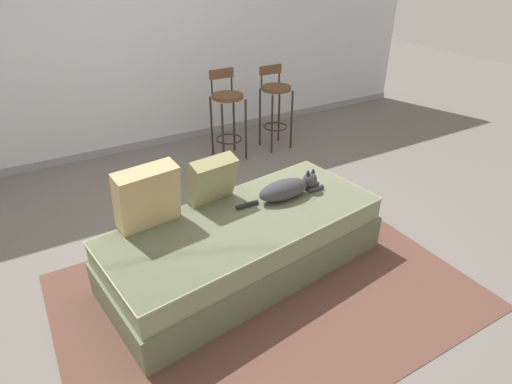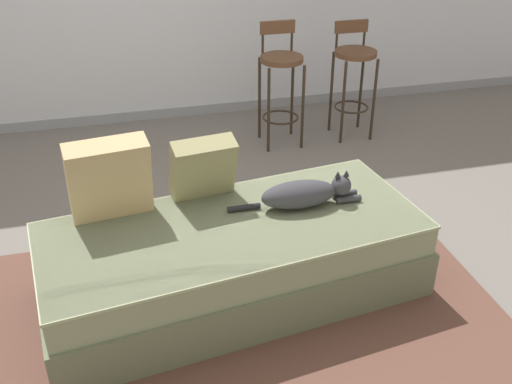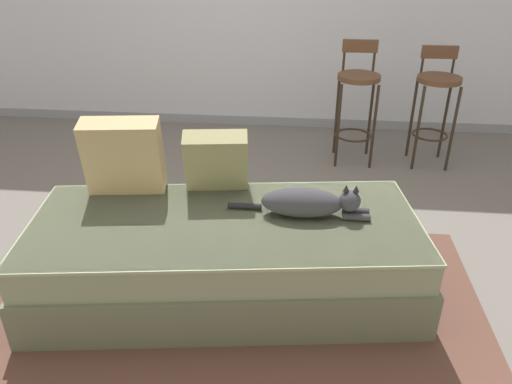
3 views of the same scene
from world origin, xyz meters
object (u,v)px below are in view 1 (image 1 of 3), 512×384
at_px(cat, 287,189).
at_px(bar_stool_by_doorway, 275,99).
at_px(throw_pillow_middle, 212,180).
at_px(couch, 245,243).
at_px(throw_pillow_corner, 147,197).
at_px(bar_stool_near_window, 227,108).

relative_size(cat, bar_stool_by_doorway, 0.78).
distance_m(throw_pillow_middle, bar_stool_by_doorway, 2.15).
xyz_separation_m(couch, throw_pillow_corner, (-0.59, 0.26, 0.44)).
xyz_separation_m(throw_pillow_middle, cat, (0.51, -0.23, -0.11)).
bearing_deg(couch, throw_pillow_middle, 106.07).
height_order(couch, cat, cat).
relative_size(throw_pillow_middle, bar_stool_near_window, 0.38).
height_order(cat, bar_stool_by_doorway, bar_stool_by_doorway).
distance_m(throw_pillow_corner, bar_stool_near_window, 2.11).
relative_size(couch, bar_stool_by_doorway, 2.23).
height_order(throw_pillow_corner, throw_pillow_middle, throw_pillow_corner).
relative_size(couch, throw_pillow_middle, 5.68).
distance_m(couch, throw_pillow_corner, 0.78).
xyz_separation_m(couch, bar_stool_near_window, (0.80, 1.84, 0.36)).
relative_size(couch, cat, 2.86).
bearing_deg(throw_pillow_corner, couch, -23.46).
xyz_separation_m(throw_pillow_corner, bar_stool_near_window, (1.40, 1.58, -0.08)).
relative_size(throw_pillow_middle, bar_stool_by_doorway, 0.39).
xyz_separation_m(throw_pillow_middle, bar_stool_by_doorway, (1.52, 1.51, -0.04)).
distance_m(couch, bar_stool_near_window, 2.04).
bearing_deg(couch, throw_pillow_corner, 156.54).
height_order(bar_stool_near_window, bar_stool_by_doorway, bar_stool_near_window).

